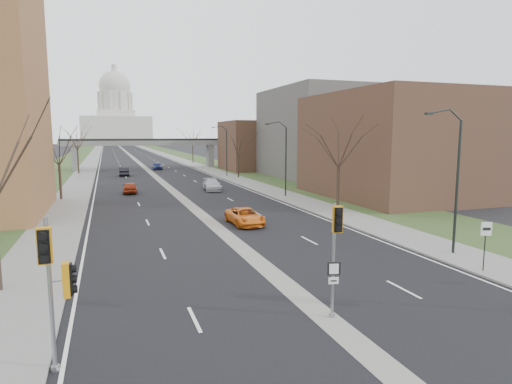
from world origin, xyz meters
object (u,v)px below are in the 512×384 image
signal_pole_median (336,240)px  car_left_far (124,172)px  signal_pole_left (55,273)px  car_right_far (157,166)px  car_right_near (245,216)px  car_right_mid (212,185)px  car_left_near (130,187)px  speed_limit_sign (485,237)px

signal_pole_median → car_left_far: 65.33m
signal_pole_left → signal_pole_median: signal_pole_left is taller
signal_pole_left → car_right_far: size_ratio=1.11×
car_left_far → signal_pole_left: bearing=86.4°
car_left_far → car_right_near: size_ratio=0.97×
car_left_far → car_right_near: car_left_far is taller
car_right_mid → car_right_far: 36.95m
car_right_mid → car_left_near: bearing=-178.8°
signal_pole_median → speed_limit_sign: (10.41, 2.51, -1.30)m
signal_pole_median → car_right_mid: 40.79m
speed_limit_sign → car_right_far: (-8.63, 74.75, -1.18)m
car_left_far → car_right_far: size_ratio=1.07×
speed_limit_sign → car_right_mid: (-5.65, 37.92, -1.20)m
speed_limit_sign → car_left_near: size_ratio=0.62×
car_left_far → car_right_near: bearing=99.6°
speed_limit_sign → car_right_near: (-8.17, 15.95, -1.25)m
car_right_mid → car_right_far: size_ratio=1.15×
signal_pole_left → car_left_near: signal_pole_left is taller
signal_pole_left → signal_pole_median: (9.85, 0.61, 0.04)m
speed_limit_sign → car_right_far: size_ratio=0.60×
car_left_far → car_right_mid: bearing=112.7°
car_left_far → car_right_far: bearing=-120.1°
car_right_near → speed_limit_sign: bearing=-64.2°
car_left_far → car_right_far: 14.15m
speed_limit_sign → car_right_far: 75.26m
speed_limit_sign → car_right_near: 17.96m
signal_pole_median → car_right_near: (2.24, 18.46, -2.56)m
car_left_near → car_right_far: size_ratio=0.96×
car_left_far → car_right_mid: (10.15, -24.62, -0.04)m
car_right_mid → car_right_far: bearing=99.8°
car_right_mid → car_right_near: bearing=-91.4°
signal_pole_left → car_left_near: (4.22, 41.77, -2.47)m
car_left_near → car_left_far: size_ratio=0.90×
signal_pole_median → car_left_far: (-5.40, 65.06, -2.46)m
signal_pole_median → speed_limit_sign: 10.78m
car_left_near → car_right_mid: (10.39, -0.73, 0.01)m
car_left_far → car_right_mid: size_ratio=0.93×
car_right_near → signal_pole_median: bearing=-98.3°
signal_pole_median → car_left_near: (-5.63, 41.17, -2.51)m
car_left_far → car_left_near: bearing=89.7°
signal_pole_median → speed_limit_sign: signal_pole_median is taller
signal_pole_left → car_right_mid: 43.64m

